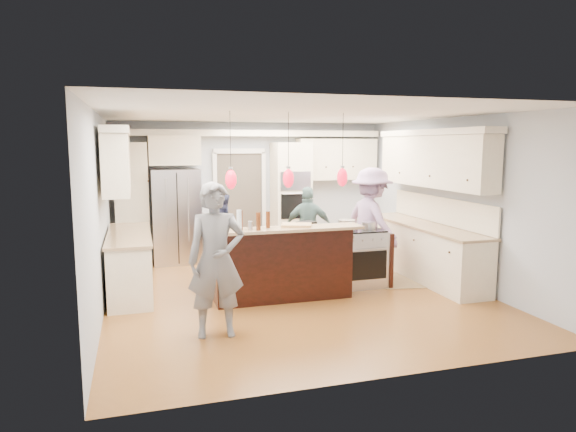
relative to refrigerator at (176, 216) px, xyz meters
name	(u,v)px	position (x,y,z in m)	size (l,w,h in m)	color
ground_plane	(294,293)	(1.55, -2.64, -0.90)	(6.00, 6.00, 0.00)	#A4662D
room_shell	(295,175)	(1.55, -2.64, 0.92)	(5.54, 6.04, 2.72)	#B2BCC6
refrigerator	(176,216)	(0.00, 0.00, 0.00)	(0.90, 0.70, 1.80)	#B7B7BC
oven_column	(291,199)	(2.30, 0.03, 0.25)	(0.72, 0.69, 2.30)	#F0E5C3
back_upper_cabinets	(216,175)	(0.80, 0.12, 0.77)	(5.30, 0.61, 2.54)	#F0E5C3
right_counter_run	(427,216)	(3.99, -2.34, 0.16)	(0.64, 3.10, 2.51)	#F0E5C3
left_cabinets	(125,225)	(-0.89, -1.84, 0.16)	(0.64, 2.30, 2.51)	#F0E5C3
kitchen_island	(278,262)	(1.30, -2.57, -0.42)	(2.10, 1.46, 1.12)	black
island_range	(360,257)	(2.71, -2.49, -0.44)	(0.82, 0.71, 0.92)	#B7B7BC
pendant_lights	(288,178)	(1.30, -3.15, 0.90)	(1.75, 0.15, 1.03)	black
person_bar_end	(216,260)	(0.15, -4.03, 0.02)	(0.67, 0.44, 1.83)	slate
person_far_left	(219,236)	(0.59, -1.50, -0.15)	(0.73, 0.57, 1.50)	navy
person_far_right	(308,228)	(2.27, -1.19, -0.15)	(0.88, 0.37, 1.50)	slate
person_range_side	(371,222)	(3.15, -1.96, 0.04)	(1.21, 0.69, 1.87)	#9B7DA8
floor_rug	(397,280)	(3.41, -2.44, -0.89)	(0.69, 1.00, 0.01)	olive
water_bottle	(239,220)	(0.58, -3.26, 0.36)	(0.07, 0.07, 0.28)	silver
beer_bottle_a	(240,220)	(0.61, -3.19, 0.35)	(0.07, 0.07, 0.26)	#4D230D
beer_bottle_b	(258,221)	(0.84, -3.30, 0.34)	(0.06, 0.06, 0.25)	#4D230D
beer_bottle_c	(268,220)	(1.01, -3.15, 0.34)	(0.06, 0.06, 0.23)	#4D230D
drink_can	(250,226)	(0.74, -3.25, 0.28)	(0.06, 0.06, 0.12)	#B7B7BC
cutting_board	(296,225)	(1.43, -3.11, 0.24)	(0.42, 0.30, 0.03)	tan
pot_large	(347,225)	(2.47, -2.47, 0.10)	(0.27, 0.27, 0.16)	#B7B7BC
pot_small	(369,225)	(2.84, -2.49, 0.08)	(0.22, 0.22, 0.11)	#B7B7BC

